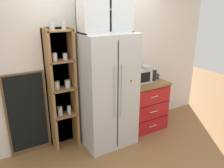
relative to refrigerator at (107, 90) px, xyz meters
name	(u,v)px	position (x,y,z in m)	size (l,w,h in m)	color
ground_plane	(107,140)	(0.00, -0.01, -0.91)	(10.46, 10.46, 0.00)	olive
wall_back_cream	(95,63)	(0.00, 0.39, 0.36)	(4.78, 0.10, 2.55)	silver
refrigerator	(107,90)	(0.00, 0.00, 0.00)	(0.82, 0.71, 1.83)	silver
pantry_shelf_column	(61,87)	(-0.65, 0.27, 0.09)	(0.44, 0.29, 2.01)	brown
counter_cabinet	(144,105)	(0.82, 0.06, -0.46)	(0.77, 0.59, 0.90)	red
microwave	(141,75)	(0.77, 0.11, 0.12)	(0.44, 0.33, 0.26)	silver
coffee_maker	(145,74)	(0.82, 0.07, 0.14)	(0.17, 0.20, 0.31)	#B7B7BC
mug_charcoal	(157,76)	(1.12, 0.10, 0.04)	(0.12, 0.09, 0.10)	#2D2D33
mug_cream	(144,79)	(0.82, 0.10, 0.03)	(0.11, 0.07, 0.09)	silver
bottle_clear	(145,76)	(0.82, 0.05, 0.11)	(0.06, 0.06, 0.28)	silver
bottle_cobalt	(146,76)	(0.82, 0.03, 0.10)	(0.07, 0.07, 0.27)	navy
upper_cabinet	(104,9)	(0.00, 0.05, 1.24)	(0.79, 0.32, 0.65)	silver
chalkboard_menu	(27,114)	(-1.19, 0.32, -0.26)	(0.60, 0.04, 1.30)	brown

